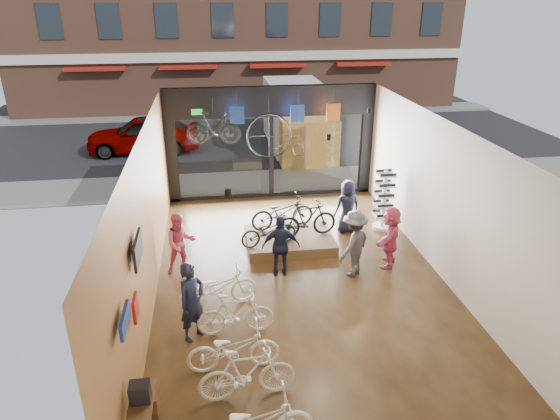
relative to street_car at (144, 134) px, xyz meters
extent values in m
cube|color=black|center=(4.93, -12.00, -0.85)|extent=(7.00, 12.00, 0.04)
cube|color=black|center=(4.93, -12.00, 2.99)|extent=(7.00, 12.00, 0.04)
cube|color=#B3753B|center=(1.41, -12.00, 1.07)|extent=(0.04, 12.00, 3.80)
cube|color=beige|center=(8.45, -12.00, 1.07)|extent=(0.04, 12.00, 3.80)
cube|color=beige|center=(4.93, -18.02, 1.07)|extent=(7.00, 0.04, 3.80)
cube|color=#198C26|center=(2.53, -6.12, 2.22)|extent=(0.35, 0.06, 0.18)
cube|color=black|center=(4.93, 3.00, -0.84)|extent=(30.00, 18.00, 0.02)
cube|color=slate|center=(4.93, -4.80, -0.77)|extent=(30.00, 2.40, 0.12)
cube|color=slate|center=(4.93, 7.00, -0.77)|extent=(30.00, 2.00, 0.12)
imported|color=gray|center=(0.00, 0.00, 0.00)|extent=(4.88, 1.96, 1.66)
imported|color=white|center=(3.30, -15.45, -0.32)|extent=(1.74, 0.61, 1.03)
imported|color=white|center=(3.11, -14.69, -0.38)|extent=(1.75, 0.66, 0.91)
imported|color=white|center=(3.21, -13.62, -0.35)|extent=(1.60, 0.48, 0.96)
imported|color=white|center=(2.89, -12.56, -0.36)|extent=(1.87, 0.96, 0.93)
cube|color=brown|center=(4.95, -9.86, -0.68)|extent=(2.40, 1.80, 0.30)
imported|color=black|center=(4.31, -10.31, -0.13)|extent=(1.63, 0.88, 0.81)
imported|color=black|center=(5.40, -9.97, -0.01)|extent=(1.79, 0.79, 1.04)
imported|color=black|center=(4.83, -9.31, -0.05)|extent=(1.94, 0.98, 0.97)
imported|color=#161C33|center=(2.36, -13.61, 0.03)|extent=(0.73, 0.74, 1.72)
imported|color=#CC4C72|center=(2.02, -10.86, -0.04)|extent=(0.89, 0.77, 1.58)
imported|color=#161C33|center=(4.48, -11.40, -0.03)|extent=(0.97, 0.47, 1.60)
imported|color=#3F3F44|center=(6.27, -11.63, 0.03)|extent=(1.25, 1.23, 1.72)
imported|color=#161C33|center=(6.77, -9.19, -0.03)|extent=(0.88, 0.68, 1.60)
imported|color=#CC4C72|center=(7.32, -11.29, -0.02)|extent=(1.14, 1.55, 1.63)
imported|color=black|center=(3.01, -7.80, 2.09)|extent=(1.62, 0.64, 0.95)
cube|color=#1E3F99|center=(3.77, -6.80, 2.22)|extent=(0.45, 0.03, 0.55)
cube|color=#1E3F99|center=(5.68, -6.80, 2.22)|extent=(0.45, 0.03, 0.55)
cube|color=#CC5919|center=(6.84, -6.80, 2.22)|extent=(0.45, 0.03, 0.55)
camera|label=1|loc=(2.91, -22.20, 5.67)|focal=32.00mm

